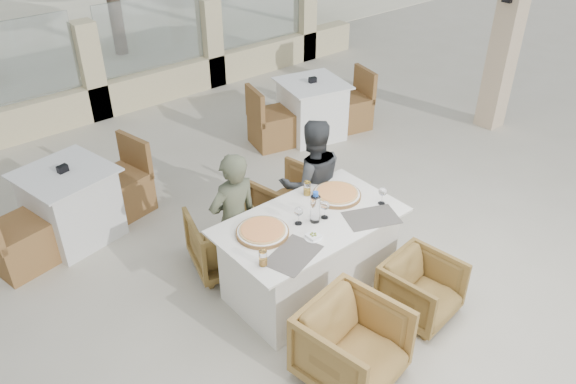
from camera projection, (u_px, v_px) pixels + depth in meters
ground at (318, 288)px, 5.16m from camera, size 80.00×80.00×0.00m
perimeter_wall_far at (90, 64)px, 7.84m from camera, size 10.00×0.34×1.60m
lantern_pillar at (502, 57)px, 7.52m from camera, size 0.34×0.34×2.00m
dining_table at (310, 255)px, 4.95m from camera, size 1.60×0.90×0.77m
placemat_near_left at (293, 255)px, 4.34m from camera, size 0.52×0.42×0.00m
placemat_near_right at (372, 218)px, 4.77m from camera, size 0.53×0.45×0.00m
pizza_left at (262, 231)px, 4.56m from camera, size 0.53×0.53×0.06m
pizza_right at (337, 194)px, 5.03m from camera, size 0.49×0.49×0.06m
water_bottle at (315, 207)px, 4.65m from camera, size 0.09×0.09×0.29m
wine_glass_centre at (299, 215)px, 4.65m from camera, size 0.10×0.10×0.18m
wine_glass_near at (325, 209)px, 4.72m from camera, size 0.08×0.08×0.18m
wine_glass_corner at (382, 195)px, 4.90m from camera, size 0.10×0.10×0.18m
beer_glass_left at (263, 258)px, 4.21m from camera, size 0.07×0.07×0.13m
beer_glass_right at (307, 188)px, 5.04m from camera, size 0.07×0.07×0.13m
olive_dish at (313, 236)px, 4.52m from camera, size 0.14×0.14×0.04m
armchair_far_left at (225, 240)px, 5.29m from camera, size 0.78×0.79×0.59m
armchair_far_right at (291, 201)px, 5.81m from camera, size 0.78×0.79×0.62m
armchair_near_left at (352, 346)px, 4.16m from camera, size 0.79×0.81×0.64m
armchair_near_right at (421, 289)px, 4.75m from camera, size 0.64×0.66×0.54m
diner_left at (234, 221)px, 4.92m from camera, size 0.48×0.32×1.32m
diner_right at (312, 183)px, 5.44m from camera, size 0.80×0.73×1.33m
bg_table_a at (72, 205)px, 5.62m from camera, size 1.77×1.14×0.77m
bg_table_b at (312, 109)px, 7.56m from camera, size 1.78×1.17×0.77m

